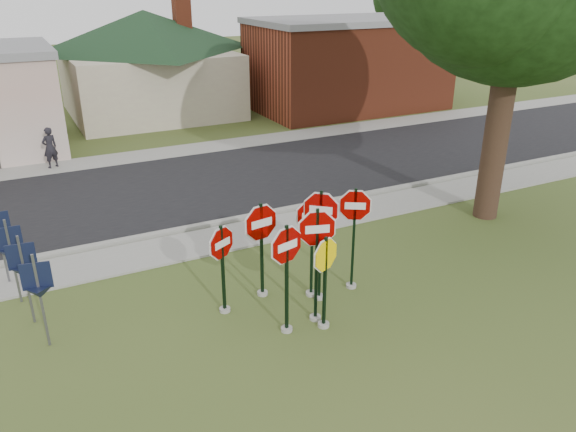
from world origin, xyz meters
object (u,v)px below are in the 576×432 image
stop_sign_left (287,265)px  pedestrian (50,148)px  stop_sign_yellow (325,273)px  stop_sign_center (317,250)px

stop_sign_left → pedestrian: size_ratio=1.60×
stop_sign_left → stop_sign_yellow: bearing=-15.0°
stop_sign_yellow → stop_sign_center: bearing=94.6°
pedestrian → stop_sign_yellow: bearing=83.2°
pedestrian → stop_sign_center: bearing=83.4°
stop_sign_center → stop_sign_left: size_ratio=1.07×
stop_sign_center → stop_sign_left: (-0.73, -0.11, -0.12)m
stop_sign_left → pedestrian: bearing=103.1°
stop_sign_center → stop_sign_yellow: size_ratio=1.23×
stop_sign_yellow → pedestrian: stop_sign_yellow is taller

